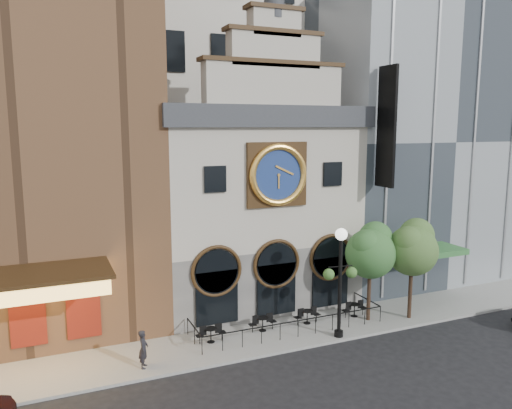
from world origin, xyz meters
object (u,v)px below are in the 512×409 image
Objects in this scene: pedestrian at (143,349)px; tree_left at (371,249)px; bistro_1 at (263,323)px; lamppost at (340,270)px; bistro_2 at (307,316)px; bistro_0 at (211,334)px; bistro_3 at (354,309)px; tree_right at (413,246)px.

tree_left reaches higher than pedestrian.
lamppost reaches higher than bistro_1.
bistro_2 is 0.88× the size of pedestrian.
bistro_0 is 8.85m from bistro_3.
lamppost is at bearing -139.35° from bistro_3.
bistro_1 is 9.62m from tree_right.
bistro_1 is at bearing 171.68° from tree_left.
pedestrian is 0.31× the size of tree_right.
bistro_0 is 10.07m from tree_left.
pedestrian is at bearing -174.32° from lamppost.
bistro_2 is 7.23m from tree_right.
bistro_1 and bistro_3 have the same top height.
lamppost reaches higher than tree_right.
bistro_3 is 12.64m from pedestrian.
pedestrian is at bearing -159.83° from bistro_0.
lamppost is (-2.38, -2.05, 3.17)m from bistro_3.
pedestrian reaches higher than bistro_2.
bistro_2 is 0.27× the size of lamppost.
bistro_0 is at bearing -179.64° from bistro_3.
bistro_2 is 0.27× the size of tree_right.
bistro_0 is 5.79m from bistro_2.
tree_left reaches higher than bistro_3.
tree_left is at bearing -66.64° from pedestrian.
bistro_3 is (5.80, -0.22, 0.00)m from bistro_1.
bistro_3 is 0.27× the size of lamppost.
bistro_3 is 4.46m from lamppost.
bistro_3 is 0.88× the size of pedestrian.
bistro_1 is 0.27× the size of lamppost.
tree_left is (0.49, -0.70, 3.70)m from bistro_3.
tree_left is at bearing -8.32° from bistro_1.
bistro_0 and bistro_1 have the same top height.
tree_right reaches higher than bistro_3.
tree_right is (2.89, -1.37, 3.80)m from bistro_3.
bistro_3 is 3.80m from tree_left.
tree_left is 0.98× the size of tree_right.
tree_right is at bearing -25.33° from bistro_3.
lamppost reaches higher than tree_left.
bistro_0 is at bearing -49.59° from pedestrian.
tree_left is at bearing 164.50° from tree_right.
pedestrian is 15.81m from tree_right.
tree_left reaches higher than bistro_0.
tree_right is at bearing -6.38° from bistro_0.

